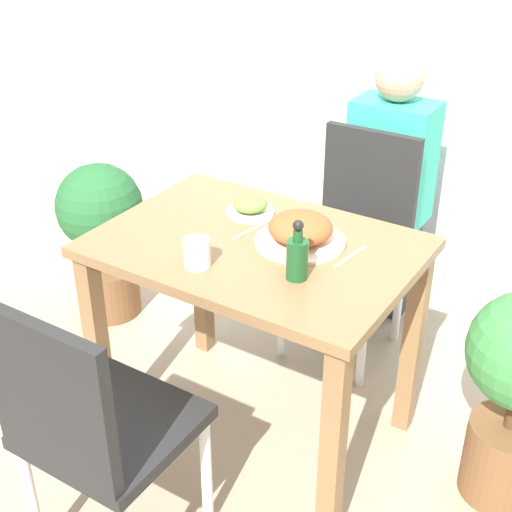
{
  "coord_description": "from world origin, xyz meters",
  "views": [
    {
      "loc": [
        1.06,
        -1.67,
        1.84
      ],
      "look_at": [
        0.0,
        0.0,
        0.73
      ],
      "focal_mm": 50.0,
      "sensor_mm": 36.0,
      "label": 1
    }
  ],
  "objects_px": {
    "chair_near": "(91,425)",
    "food_plate": "(300,231)",
    "potted_plant_left": "(102,228)",
    "person_figure": "(389,189)",
    "side_plate": "(250,207)",
    "drink_cup": "(197,253)",
    "chair_far": "(355,232)",
    "sauce_bottle": "(297,256)"
  },
  "relations": [
    {
      "from": "chair_near",
      "to": "food_plate",
      "type": "xyz_separation_m",
      "value": [
        0.2,
        0.77,
        0.3
      ]
    },
    {
      "from": "chair_near",
      "to": "potted_plant_left",
      "type": "bearing_deg",
      "value": -47.84
    },
    {
      "from": "food_plate",
      "to": "person_figure",
      "type": "relative_size",
      "value": 0.25
    },
    {
      "from": "chair_near",
      "to": "side_plate",
      "type": "distance_m",
      "value": 0.91
    },
    {
      "from": "drink_cup",
      "to": "chair_near",
      "type": "bearing_deg",
      "value": -91.18
    },
    {
      "from": "chair_near",
      "to": "potted_plant_left",
      "type": "relative_size",
      "value": 1.27
    },
    {
      "from": "potted_plant_left",
      "to": "side_plate",
      "type": "bearing_deg",
      "value": -9.11
    },
    {
      "from": "chair_near",
      "to": "person_figure",
      "type": "xyz_separation_m",
      "value": [
        0.11,
        1.72,
        0.06
      ]
    },
    {
      "from": "food_plate",
      "to": "chair_near",
      "type": "bearing_deg",
      "value": -104.47
    },
    {
      "from": "drink_cup",
      "to": "potted_plant_left",
      "type": "bearing_deg",
      "value": 150.53
    },
    {
      "from": "chair_near",
      "to": "side_plate",
      "type": "height_order",
      "value": "chair_near"
    },
    {
      "from": "chair_near",
      "to": "side_plate",
      "type": "relative_size",
      "value": 5.5
    },
    {
      "from": "chair_near",
      "to": "drink_cup",
      "type": "bearing_deg",
      "value": -91.18
    },
    {
      "from": "food_plate",
      "to": "person_figure",
      "type": "xyz_separation_m",
      "value": [
        -0.09,
        0.95,
        -0.24
      ]
    },
    {
      "from": "drink_cup",
      "to": "potted_plant_left",
      "type": "xyz_separation_m",
      "value": [
        -0.91,
        0.52,
        -0.39
      ]
    },
    {
      "from": "chair_near",
      "to": "chair_far",
      "type": "distance_m",
      "value": 1.39
    },
    {
      "from": "food_plate",
      "to": "person_figure",
      "type": "bearing_deg",
      "value": 95.2
    },
    {
      "from": "chair_near",
      "to": "person_figure",
      "type": "relative_size",
      "value": 0.78
    },
    {
      "from": "side_plate",
      "to": "drink_cup",
      "type": "bearing_deg",
      "value": -81.3
    },
    {
      "from": "chair_far",
      "to": "potted_plant_left",
      "type": "height_order",
      "value": "chair_far"
    },
    {
      "from": "chair_near",
      "to": "side_plate",
      "type": "xyz_separation_m",
      "value": [
        -0.05,
        0.86,
        0.28
      ]
    },
    {
      "from": "sauce_bottle",
      "to": "drink_cup",
      "type": "bearing_deg",
      "value": -161.09
    },
    {
      "from": "drink_cup",
      "to": "sauce_bottle",
      "type": "bearing_deg",
      "value": 18.91
    },
    {
      "from": "food_plate",
      "to": "sauce_bottle",
      "type": "distance_m",
      "value": 0.21
    },
    {
      "from": "chair_far",
      "to": "person_figure",
      "type": "relative_size",
      "value": 0.78
    },
    {
      "from": "side_plate",
      "to": "person_figure",
      "type": "bearing_deg",
      "value": 79.45
    },
    {
      "from": "potted_plant_left",
      "to": "food_plate",
      "type": "bearing_deg",
      "value": -11.8
    },
    {
      "from": "food_plate",
      "to": "drink_cup",
      "type": "height_order",
      "value": "food_plate"
    },
    {
      "from": "sauce_bottle",
      "to": "potted_plant_left",
      "type": "height_order",
      "value": "sauce_bottle"
    },
    {
      "from": "side_plate",
      "to": "person_figure",
      "type": "height_order",
      "value": "person_figure"
    },
    {
      "from": "potted_plant_left",
      "to": "drink_cup",
      "type": "bearing_deg",
      "value": -29.47
    },
    {
      "from": "side_plate",
      "to": "drink_cup",
      "type": "height_order",
      "value": "drink_cup"
    },
    {
      "from": "chair_near",
      "to": "sauce_bottle",
      "type": "bearing_deg",
      "value": -116.84
    },
    {
      "from": "drink_cup",
      "to": "person_figure",
      "type": "bearing_deg",
      "value": 85.3
    },
    {
      "from": "chair_far",
      "to": "food_plate",
      "type": "xyz_separation_m",
      "value": [
        0.09,
        -0.62,
        0.3
      ]
    },
    {
      "from": "side_plate",
      "to": "potted_plant_left",
      "type": "relative_size",
      "value": 0.23
    },
    {
      "from": "chair_near",
      "to": "drink_cup",
      "type": "height_order",
      "value": "chair_near"
    },
    {
      "from": "chair_far",
      "to": "food_plate",
      "type": "relative_size",
      "value": 3.16
    },
    {
      "from": "food_plate",
      "to": "potted_plant_left",
      "type": "relative_size",
      "value": 0.4
    },
    {
      "from": "chair_near",
      "to": "sauce_bottle",
      "type": "xyz_separation_m",
      "value": [
        0.29,
        0.58,
        0.33
      ]
    },
    {
      "from": "chair_far",
      "to": "person_figure",
      "type": "bearing_deg",
      "value": 90.18
    },
    {
      "from": "potted_plant_left",
      "to": "person_figure",
      "type": "height_order",
      "value": "person_figure"
    }
  ]
}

